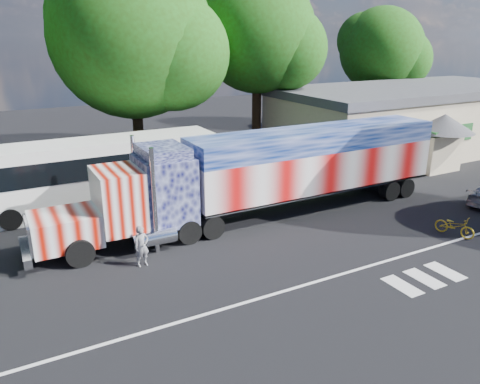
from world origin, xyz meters
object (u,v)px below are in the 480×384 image
woman (142,246)px  tree_far_ne (383,50)px  coach_bus (101,172)px  tree_ne_a (259,35)px  semi_truck (272,171)px  tree_n_mid (135,37)px  bicycle (455,226)px

woman → tree_far_ne: 35.06m
coach_bus → woman: bearing=-91.8°
woman → tree_ne_a: bearing=36.7°
semi_truck → tree_n_mid: (-3.42, 11.29, 6.52)m
tree_far_ne → tree_n_mid: bearing=-171.2°
coach_bus → tree_far_ne: size_ratio=1.09×
woman → coach_bus: bearing=79.4°
woman → tree_far_ne: bearing=21.8°
coach_bus → tree_ne_a: (13.43, 5.87, 7.14)m
tree_n_mid → coach_bus: bearing=-125.9°
woman → tree_n_mid: 16.39m
semi_truck → coach_bus: bearing=142.4°
semi_truck → tree_ne_a: bearing=62.7°
bicycle → tree_far_ne: bearing=37.1°
woman → tree_n_mid: tree_n_mid is taller
coach_bus → bicycle: coach_bus is taller
tree_far_ne → tree_ne_a: size_ratio=0.87×
semi_truck → tree_ne_a: tree_ne_a is taller
bicycle → semi_truck: bearing=117.5°
bicycle → tree_n_mid: 21.81m
tree_far_ne → tree_n_mid: (-25.31, -3.92, 1.29)m
semi_truck → tree_ne_a: size_ratio=1.64×
tree_ne_a → tree_far_ne: bearing=12.8°
tree_far_ne → woman: bearing=-149.4°
bicycle → tree_ne_a: bearing=73.9°
tree_ne_a → tree_n_mid: tree_n_mid is taller
coach_bus → tree_ne_a: tree_ne_a is taller
tree_ne_a → coach_bus: bearing=-156.4°
semi_truck → coach_bus: semi_truck is taller
woman → tree_ne_a: 21.17m
semi_truck → woman: (-7.70, -2.32, -1.55)m
semi_truck → bicycle: (6.22, -6.36, -1.93)m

